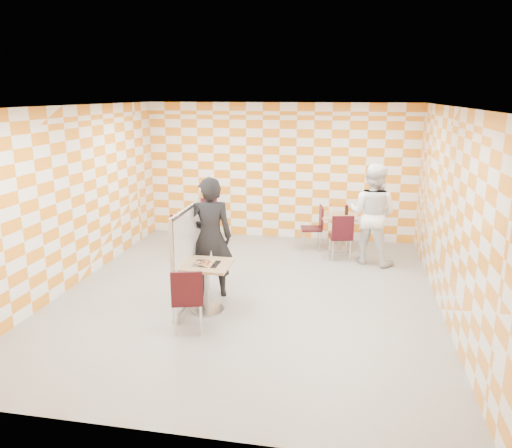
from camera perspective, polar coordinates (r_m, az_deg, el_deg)
The scene contains 15 objects.
room_shell at distance 8.28m, azimuth -0.24°, elevation 2.97°, with size 7.00×7.00×7.00m.
main_table at distance 7.50m, azimuth -5.63°, elevation -6.26°, with size 0.70×0.70×0.75m.
second_table at distance 10.50m, azimuth 9.58°, elevation -0.27°, with size 0.70×0.70×0.75m.
empty_table at distance 10.58m, azimuth -6.96°, elevation -0.06°, with size 0.70×0.70×0.75m.
chair_main_front at distance 6.84m, azimuth -7.84°, elevation -8.14°, with size 0.52×0.53×0.92m.
chair_second_front at distance 9.82m, azimuth 9.74°, elevation -1.11°, with size 0.50×0.51×0.92m.
chair_second_side at distance 10.45m, azimuth 6.86°, elevation -0.03°, with size 0.50×0.49×0.92m.
chair_empty_near at distance 9.85m, azimuth -8.33°, elevation -1.01°, with size 0.42×0.43×0.92m.
chair_empty_far at distance 11.14m, azimuth -5.63°, elevation 0.92°, with size 0.42×0.43×0.92m.
partition at distance 7.62m, azimuth -7.82°, elevation -3.74°, with size 0.08×1.38×1.55m.
man_dark at distance 7.93m, azimuth -5.27°, elevation -1.55°, with size 0.71×0.47×1.95m, color black.
man_white at distance 9.72m, azimuth 13.16°, elevation 1.10°, with size 0.94×0.73×1.93m, color white.
pizza_on_foil at distance 7.40m, azimuth -5.71°, elevation -4.44°, with size 0.40×0.40×0.04m.
sport_bottle at distance 10.50m, azimuth 8.55°, elevation 1.63°, with size 0.06×0.06×0.20m.
soda_bottle at distance 10.46m, azimuth 10.31°, elevation 1.59°, with size 0.07×0.07×0.23m.
Camera 1 is at (1.54, -7.42, 3.18)m, focal length 35.00 mm.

